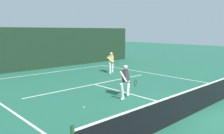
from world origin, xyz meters
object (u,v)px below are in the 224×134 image
Objects in this scene: player_near at (126,80)px; tennis_ball_extra at (84,107)px; player_far at (111,62)px; tennis_ball at (125,84)px.

tennis_ball_extra is (-2.32, 0.14, -0.82)m from player_near.
player_near reaches higher than player_far.
tennis_ball is at bearing 21.74° from tennis_ball_extra.
player_near is 2.47m from tennis_ball_extra.
player_far reaches higher than tennis_ball.
tennis_ball_extra is (-6.20, -5.00, -0.81)m from player_far.
player_far is (3.88, 5.14, -0.01)m from player_near.
tennis_ball is at bearing -157.86° from player_near.
player_near is 23.68× the size of tennis_ball_extra.
tennis_ball is (-2.04, -3.34, -0.81)m from player_far.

